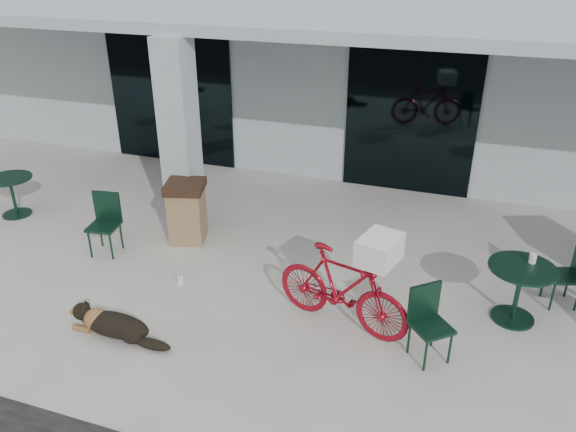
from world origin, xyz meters
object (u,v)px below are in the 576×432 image
at_px(bicycle, 342,289).
at_px(cafe_chair_near, 103,225).
at_px(cafe_table_far, 517,293).
at_px(cafe_chair_far_b, 564,275).
at_px(trash_receptacle, 187,212).
at_px(cafe_table_near, 13,196).
at_px(cafe_chair_far_a, 431,326).
at_px(dog, 115,324).

height_order(bicycle, cafe_chair_near, bicycle).
relative_size(cafe_chair_near, cafe_table_far, 1.15).
distance_m(cafe_chair_far_b, trash_receptacle, 5.53).
distance_m(cafe_chair_near, trash_receptacle, 1.28).
bearing_deg(cafe_table_near, cafe_chair_far_b, 1.12).
distance_m(cafe_chair_near, cafe_chair_far_b, 6.57).
relative_size(cafe_chair_far_a, cafe_chair_far_b, 1.02).
distance_m(bicycle, cafe_table_near, 6.33).
xyz_separation_m(dog, cafe_table_far, (4.62, 1.95, 0.21)).
bearing_deg(cafe_chair_far_a, cafe_chair_near, 128.87).
relative_size(bicycle, trash_receptacle, 1.80).
relative_size(bicycle, cafe_chair_far_a, 1.98).
xyz_separation_m(cafe_table_near, trash_receptacle, (3.33, 0.17, 0.14)).
bearing_deg(bicycle, cafe_table_far, -52.95).
bearing_deg(dog, bicycle, 24.14).
bearing_deg(trash_receptacle, cafe_chair_far_b, 0.00).
bearing_deg(cafe_chair_far_b, cafe_chair_near, -99.90).
height_order(cafe_table_near, trash_receptacle, trash_receptacle).
height_order(dog, cafe_table_far, cafe_table_far).
relative_size(bicycle, cafe_table_near, 2.37).
bearing_deg(cafe_table_far, cafe_chair_far_b, 44.30).
height_order(cafe_chair_far_a, cafe_chair_far_b, cafe_chair_far_a).
relative_size(cafe_table_near, cafe_chair_near, 0.80).
distance_m(cafe_table_near, cafe_chair_far_a, 7.48).
height_order(dog, cafe_chair_far_a, cafe_chair_far_a).
height_order(bicycle, trash_receptacle, bicycle).
distance_m(cafe_table_far, cafe_chair_far_a, 1.47).
bearing_deg(cafe_table_near, cafe_chair_far_a, -11.62).
distance_m(bicycle, dog, 2.81).
height_order(cafe_table_near, cafe_chair_far_a, cafe_chair_far_a).
relative_size(cafe_chair_near, cafe_chair_far_b, 1.07).
distance_m(bicycle, cafe_chair_far_b, 2.99).
bearing_deg(cafe_table_far, cafe_table_near, 177.33).
height_order(cafe_table_far, cafe_chair_far_a, cafe_chair_far_a).
xyz_separation_m(cafe_table_far, cafe_chair_far_b, (0.57, 0.56, 0.06)).
relative_size(dog, cafe_chair_near, 1.12).
relative_size(cafe_chair_near, trash_receptacle, 0.95).
xyz_separation_m(cafe_chair_near, cafe_table_far, (5.95, 0.24, -0.09)).
distance_m(cafe_chair_far_a, trash_receptacle, 4.34).
bearing_deg(bicycle, cafe_chair_far_a, -89.12).
xyz_separation_m(cafe_table_far, cafe_chair_far_a, (-0.95, -1.12, 0.06)).
distance_m(cafe_table_far, cafe_chair_far_b, 0.80).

